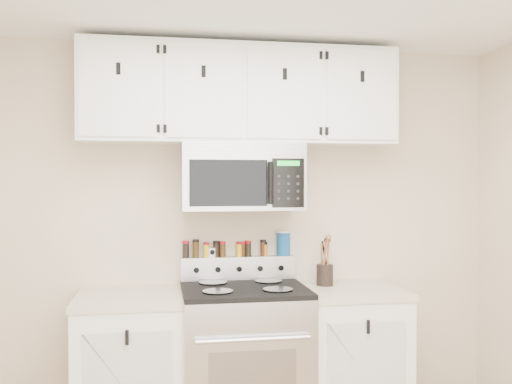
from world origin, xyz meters
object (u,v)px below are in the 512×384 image
(salt_canister, at_px, (283,243))
(microwave, at_px, (241,177))
(utensil_crock, at_px, (325,273))
(range, at_px, (244,362))

(salt_canister, bearing_deg, microwave, -153.13)
(utensil_crock, bearing_deg, range, -167.42)
(utensil_crock, height_order, salt_canister, salt_canister)
(range, height_order, microwave, microwave)
(range, xyz_separation_m, microwave, (0.00, 0.13, 1.14))
(range, height_order, utensil_crock, utensil_crock)
(microwave, bearing_deg, range, -90.23)
(range, bearing_deg, microwave, 89.77)
(range, bearing_deg, utensil_crock, 12.58)
(microwave, distance_m, salt_canister, 0.56)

